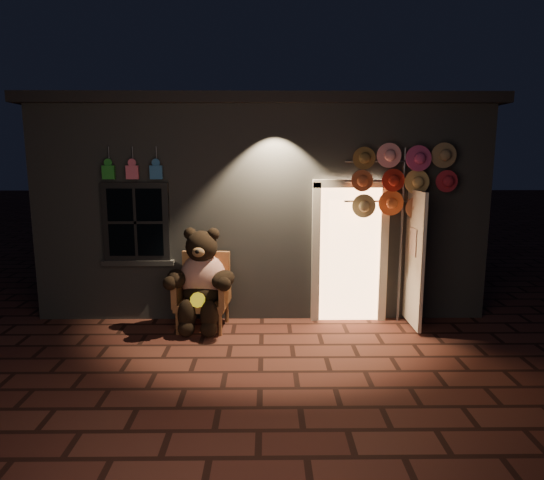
{
  "coord_description": "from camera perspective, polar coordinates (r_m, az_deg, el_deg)",
  "views": [
    {
      "loc": [
        0.08,
        -5.83,
        2.55
      ],
      "look_at": [
        0.15,
        1.0,
        1.35
      ],
      "focal_mm": 32.0,
      "sensor_mm": 36.0,
      "label": 1
    }
  ],
  "objects": [
    {
      "name": "hat_rack",
      "position": [
        7.39,
        14.83,
        6.67
      ],
      "size": [
        1.62,
        0.22,
        2.68
      ],
      "color": "#59595E",
      "rests_on": "ground"
    },
    {
      "name": "ground",
      "position": [
        6.37,
        -1.32,
        -13.65
      ],
      "size": [
        60.0,
        60.0,
        0.0
      ],
      "primitive_type": "plane",
      "color": "brown",
      "rests_on": "ground"
    },
    {
      "name": "shop_building",
      "position": [
        9.86,
        -1.08,
        5.21
      ],
      "size": [
        7.3,
        5.95,
        3.51
      ],
      "color": "slate",
      "rests_on": "ground"
    },
    {
      "name": "wicker_armchair",
      "position": [
        7.35,
        -8.04,
        -5.91
      ],
      "size": [
        0.82,
        0.75,
        1.11
      ],
      "rotation": [
        0.0,
        0.0,
        -0.09
      ],
      "color": "#96613A",
      "rests_on": "ground"
    },
    {
      "name": "teddy_bear",
      "position": [
        7.16,
        -8.28,
        -4.65
      ],
      "size": [
        1.09,
        0.88,
        1.5
      ],
      "rotation": [
        0.0,
        0.0,
        -0.09
      ],
      "color": "#BD3614",
      "rests_on": "ground"
    }
  ]
}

